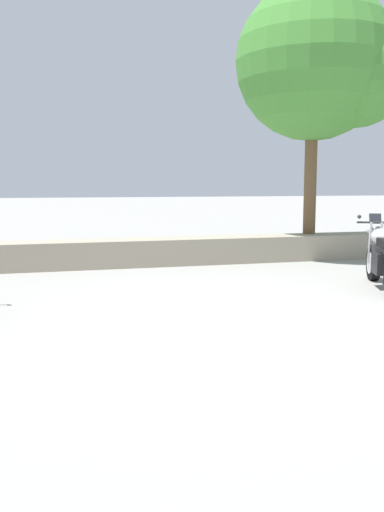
% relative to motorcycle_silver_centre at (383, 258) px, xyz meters
% --- Properties ---
extents(ground_plane, '(120.00, 120.00, 0.00)m').
position_rel_motorcycle_silver_centre_xyz_m(ground_plane, '(-3.11, -1.30, -0.49)').
color(ground_plane, gray).
extents(stone_wall, '(36.00, 0.80, 0.55)m').
position_rel_motorcycle_silver_centre_xyz_m(stone_wall, '(-3.11, 3.50, -0.21)').
color(stone_wall, gray).
rests_on(stone_wall, ground).
extents(motorcycle_silver_centre, '(1.01, 1.98, 1.18)m').
position_rel_motorcycle_silver_centre_xyz_m(motorcycle_silver_centre, '(0.00, 0.00, 0.00)').
color(motorcycle_silver_centre, black).
rests_on(motorcycle_silver_centre, ground).
extents(leafy_tree_mid_left, '(3.63, 3.46, 5.55)m').
position_rel_motorcycle_silver_centre_xyz_m(leafy_tree_mid_left, '(0.73, 3.61, 3.80)').
color(leafy_tree_mid_left, brown).
rests_on(leafy_tree_mid_left, stone_wall).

